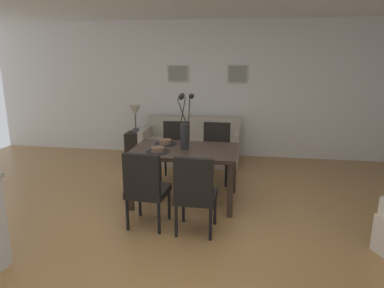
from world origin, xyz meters
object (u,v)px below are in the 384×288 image
dining_chair_far_right (216,149)px  bowl_near_left (158,149)px  dining_table (185,155)px  side_table (136,146)px  dining_chair_near_left (146,186)px  table_lamp (135,113)px  bowl_near_right (165,141)px  sofa (191,146)px  framed_picture_center (237,74)px  framed_picture_left (178,73)px  dining_chair_near_right (175,148)px  dining_chair_far_left (195,191)px  centerpiece_vase (185,128)px

dining_chair_far_right → bowl_near_left: (-0.65, -1.10, 0.27)m
dining_table → side_table: size_ratio=2.69×
dining_chair_near_left → bowl_near_left: 0.69m
dining_chair_far_right → table_lamp: table_lamp is taller
dining_chair_near_left → bowl_near_left: size_ratio=5.41×
bowl_near_right → sofa: (0.09, 1.68, -0.50)m
side_table → table_lamp: size_ratio=1.02×
dining_table → dining_chair_near_left: bearing=-109.1°
framed_picture_center → sofa: bearing=-149.1°
side_table → framed_picture_left: bearing=36.4°
dining_chair_near_right → dining_chair_far_right: 0.65m
dining_chair_far_left → framed_picture_center: bearing=84.9°
dining_chair_near_right → sofa: dining_chair_near_right is taller
dining_chair_near_left → framed_picture_left: framed_picture_left is taller
bowl_near_left → framed_picture_center: 2.86m
table_lamp → sofa: bearing=2.4°
dining_chair_far_right → bowl_near_left: 1.31m
framed_picture_center → dining_table: bearing=-103.6°
dining_table → centerpiece_vase: centerpiece_vase is taller
dining_table → dining_chair_near_right: 0.94m
dining_table → bowl_near_left: (-0.31, -0.21, 0.13)m
dining_table → side_table: 2.29m
bowl_near_left → framed_picture_center: framed_picture_center is taller
dining_chair_far_right → framed_picture_center: 1.86m
centerpiece_vase → sofa: centerpiece_vase is taller
side_table → framed_picture_center: (1.87, 0.53, 1.34)m
side_table → dining_chair_near_left: bearing=-69.7°
dining_chair_near_left → bowl_near_right: bearing=91.1°
dining_chair_far_right → bowl_near_left: size_ratio=5.41×
dining_chair_near_left → table_lamp: 2.90m
centerpiece_vase → framed_picture_center: bearing=76.4°
bowl_near_left → dining_chair_far_right: bearing=59.6°
dining_chair_near_right → table_lamp: (-0.98, 0.97, 0.38)m
bowl_near_left → sofa: 2.17m
dining_chair_near_left → side_table: bearing=110.3°
dining_table → sofa: 1.94m
dining_table → dining_chair_far_left: (0.28, -0.90, -0.14)m
table_lamp → framed_picture_center: (1.87, 0.53, 0.71)m
dining_chair_near_left → bowl_near_right: dining_chair_near_left is taller
dining_chair_near_left → centerpiece_vase: bearing=70.8°
dining_chair_near_right → side_table: (-0.98, 0.97, -0.25)m
dining_chair_near_left → side_table: size_ratio=1.77×
dining_chair_far_right → centerpiece_vase: bearing=-110.4°
dining_chair_near_right → framed_picture_left: bearing=99.8°
dining_chair_far_right → framed_picture_left: size_ratio=2.28×
framed_picture_left → bowl_near_right: bearing=-83.1°
dining_chair_near_left → side_table: 2.89m
dining_table → sofa: (-0.23, 1.89, -0.37)m
dining_chair_far_left → bowl_near_right: dining_chair_far_left is taller
dining_chair_near_right → dining_chair_far_left: (0.60, -1.78, 0.00)m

